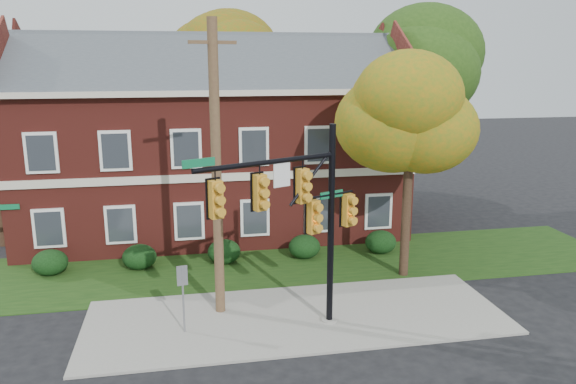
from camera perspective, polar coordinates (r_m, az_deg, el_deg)
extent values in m
plane|color=black|center=(18.49, 1.57, -14.04)|extent=(120.00, 120.00, 0.00)
cube|color=gray|center=(19.35, 0.92, -12.60)|extent=(14.00, 5.00, 0.08)
cube|color=#193811|center=(23.88, -1.52, -7.48)|extent=(30.00, 6.00, 0.04)
cube|color=maroon|center=(28.52, -7.48, 3.12)|extent=(18.00, 8.00, 7.00)
cube|color=beige|center=(28.11, -7.71, 10.40)|extent=(18.80, 8.80, 0.24)
cube|color=beige|center=(24.57, -6.92, 1.49)|extent=(18.00, 0.12, 0.35)
ellipsoid|color=black|center=(24.71, -23.02, -6.61)|extent=(1.40, 1.26, 1.05)
ellipsoid|color=black|center=(24.18, -14.86, -6.39)|extent=(1.40, 1.26, 1.05)
ellipsoid|color=black|center=(24.15, -6.51, -6.04)|extent=(1.40, 1.26, 1.05)
ellipsoid|color=black|center=(24.62, 1.68, -5.58)|extent=(1.40, 1.26, 1.05)
ellipsoid|color=black|center=(25.56, 9.39, -5.03)|extent=(1.40, 1.26, 1.05)
cylinder|color=black|center=(22.49, 11.96, -1.43)|extent=(0.36, 0.36, 5.76)
ellipsoid|color=#AF6D0F|center=(21.87, 12.41, 7.73)|extent=(4.25, 4.25, 3.60)
ellipsoid|color=#AF6D0F|center=(21.74, 14.41, 9.17)|extent=(3.50, 3.50, 3.00)
ellipsoid|color=#17360E|center=(27.72, -27.22, 8.95)|extent=(4.20, 4.20, 3.60)
cylinder|color=black|center=(32.02, 12.50, 4.07)|extent=(0.36, 0.36, 7.04)
ellipsoid|color=#1E3D10|center=(31.63, 12.91, 11.95)|extent=(5.95, 5.95, 5.04)
ellipsoid|color=#1E3D10|center=(31.51, 14.85, 12.94)|extent=(4.90, 4.90, 4.20)
cylinder|color=black|center=(36.43, -6.68, 5.89)|extent=(0.36, 0.36, 7.68)
ellipsoid|color=#99490D|center=(36.13, -6.89, 13.46)|extent=(6.46, 6.46, 5.47)
ellipsoid|color=#99490D|center=(35.65, -5.28, 14.47)|extent=(5.32, 5.32, 4.56)
cylinder|color=gray|center=(19.07, 4.20, -12.93)|extent=(0.53, 0.53, 0.15)
cylinder|color=black|center=(17.88, 4.38, -3.63)|extent=(0.27, 0.27, 6.59)
cylinder|color=black|center=(15.97, -2.04, 3.04)|extent=(4.35, 2.07, 0.15)
cylinder|color=black|center=(17.59, 4.44, -0.26)|extent=(1.58, 0.76, 0.08)
cube|color=orange|center=(15.31, -7.34, -0.76)|extent=(0.49, 0.43, 1.09)
cube|color=orange|center=(15.99, -2.86, -0.06)|extent=(0.49, 0.43, 1.09)
cube|color=orange|center=(16.82, 1.49, 0.62)|extent=(0.49, 0.43, 1.09)
cube|color=silver|center=(16.30, -0.64, 1.74)|extent=(0.53, 0.27, 0.71)
cube|color=#0D653A|center=(14.88, -9.07, 2.93)|extent=(0.87, 0.42, 0.23)
cube|color=orange|center=(17.32, 2.59, -2.54)|extent=(0.49, 0.43, 1.09)
cube|color=orange|center=(18.19, 6.13, -1.83)|extent=(0.49, 0.43, 1.09)
cube|color=#0D653A|center=(17.59, 4.44, -0.26)|extent=(0.83, 0.40, 0.22)
cylinder|color=brown|center=(18.35, -7.28, 1.86)|extent=(0.39, 0.39, 9.77)
cube|color=brown|center=(17.99, -7.67, 14.85)|extent=(1.51, 0.42, 0.11)
cylinder|color=slate|center=(18.19, -10.59, -10.78)|extent=(0.07, 0.07, 2.28)
cube|color=slate|center=(17.87, -10.70, -8.35)|extent=(0.33, 0.09, 0.64)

